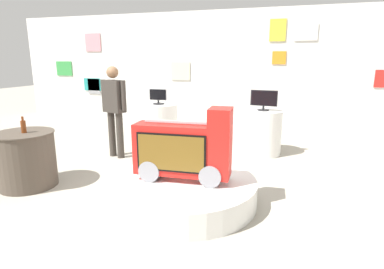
% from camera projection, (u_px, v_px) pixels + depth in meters
% --- Properties ---
extents(ground_plane, '(30.00, 30.00, 0.00)m').
position_uv_depth(ground_plane, '(177.00, 192.00, 4.10)').
color(ground_plane, '#A8A091').
extents(back_wall_display, '(12.85, 0.13, 2.88)m').
position_uv_depth(back_wall_display, '(237.00, 69.00, 7.95)').
color(back_wall_display, silver).
rests_on(back_wall_display, ground).
extents(main_display_pedestal, '(1.77, 1.77, 0.29)m').
position_uv_depth(main_display_pedestal, '(183.00, 191.00, 3.79)').
color(main_display_pedestal, white).
rests_on(main_display_pedestal, ground).
extents(novelty_firetruck_tv, '(1.15, 0.44, 0.88)m').
position_uv_depth(novelty_firetruck_tv, '(184.00, 151.00, 3.66)').
color(novelty_firetruck_tv, gray).
rests_on(novelty_firetruck_tv, main_display_pedestal).
extents(display_pedestal_left_rear, '(0.77, 0.77, 0.80)m').
position_uv_depth(display_pedestal_left_rear, '(159.00, 123.00, 6.48)').
color(display_pedestal_left_rear, white).
rests_on(display_pedestal_left_rear, ground).
extents(tv_on_left_rear, '(0.38, 0.22, 0.31)m').
position_uv_depth(tv_on_left_rear, '(158.00, 96.00, 6.35)').
color(tv_on_left_rear, black).
rests_on(tv_on_left_rear, display_pedestal_left_rear).
extents(display_pedestal_center_rear, '(0.69, 0.69, 0.80)m').
position_uv_depth(display_pedestal_center_rear, '(262.00, 132.00, 5.69)').
color(display_pedestal_center_rear, white).
rests_on(display_pedestal_center_rear, ground).
extents(tv_on_center_rear, '(0.47, 0.20, 0.36)m').
position_uv_depth(tv_on_center_rear, '(264.00, 100.00, 5.55)').
color(tv_on_center_rear, black).
rests_on(tv_on_center_rear, display_pedestal_center_rear).
extents(side_table_round, '(0.77, 0.77, 0.75)m').
position_uv_depth(side_table_round, '(26.00, 159.00, 4.23)').
color(side_table_round, '#4C4238').
rests_on(side_table_round, ground).
extents(bottle_on_side_table, '(0.06, 0.06, 0.22)m').
position_uv_depth(bottle_on_side_table, '(23.00, 126.00, 4.10)').
color(bottle_on_side_table, brown).
rests_on(bottle_on_side_table, side_table_round).
extents(shopper_browsing_near_truck, '(0.54, 0.30, 1.58)m').
position_uv_depth(shopper_browsing_near_truck, '(114.00, 105.00, 5.39)').
color(shopper_browsing_near_truck, '#38332D').
rests_on(shopper_browsing_near_truck, ground).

